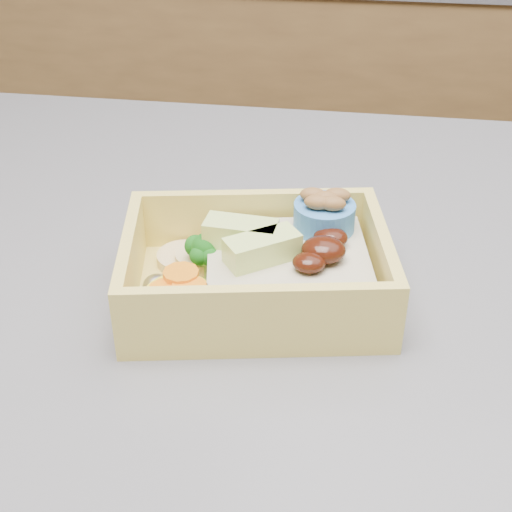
# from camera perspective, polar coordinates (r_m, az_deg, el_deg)

# --- Properties ---
(bento_box) EXTENTS (0.19, 0.15, 0.06)m
(bento_box) POSITION_cam_1_polar(r_m,az_deg,el_deg) (0.46, 0.62, -1.03)
(bento_box) COLOR #E7CF5F
(bento_box) RESTS_ON island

